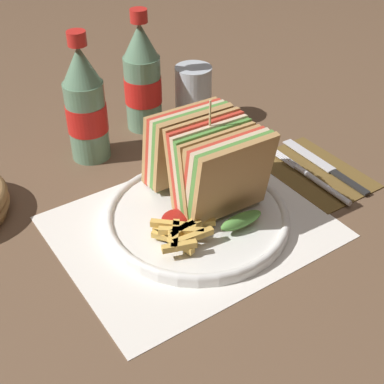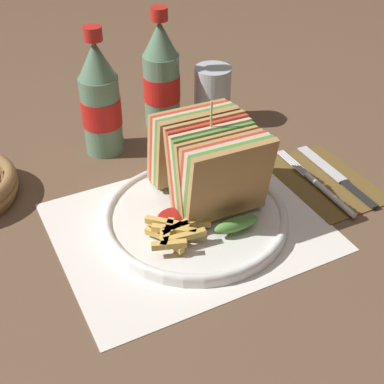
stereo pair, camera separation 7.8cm
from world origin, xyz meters
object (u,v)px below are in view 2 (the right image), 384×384
Objects in this scene: club_sandwich at (209,165)px; fork at (321,187)px; plate_main at (198,215)px; coke_bottle_far at (161,77)px; knife at (337,176)px; coke_bottle_near at (100,101)px; glass_near at (212,99)px.

club_sandwich is 0.20m from fork.
fork is (0.21, -0.02, -0.00)m from plate_main.
club_sandwich is at bearing -99.83° from coke_bottle_far.
knife is (0.04, 0.02, -0.00)m from fork.
coke_bottle_near reaches higher than club_sandwich.
glass_near reaches higher than knife.
plate_main is at bearing -122.41° from glass_near.
knife is 0.28m from glass_near.
coke_bottle_near is (-0.08, 0.23, 0.02)m from club_sandwich.
plate_main is 1.22× the size of coke_bottle_near.
coke_bottle_far is (-0.13, 0.31, 0.09)m from fork.
glass_near is (-0.09, 0.26, 0.04)m from knife.
coke_bottle_near is at bearing 102.17° from plate_main.
coke_bottle_far is at bearing 75.51° from plate_main.
plate_main is at bearing -77.83° from coke_bottle_near.
knife is 1.75× the size of glass_near.
club_sandwich reaches higher than fork.
club_sandwich is (0.03, 0.02, 0.07)m from plate_main.
club_sandwich reaches higher than glass_near.
coke_bottle_near reaches higher than fork.
coke_bottle_far reaches higher than knife.
club_sandwich is at bearing 35.94° from plate_main.
fork is 0.29m from glass_near.
knife is 0.36m from coke_bottle_far.
knife is 0.87× the size of coke_bottle_near.
coke_bottle_far is at bearing 158.89° from glass_near.
coke_bottle_far is at bearing 113.88° from fork.
glass_near is at bearing 60.31° from club_sandwich.
coke_bottle_near is at bearing 140.88° from knife.
fork is 0.39m from coke_bottle_near.
coke_bottle_far reaches higher than fork.
fork is 0.05m from knife.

